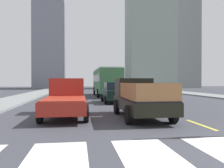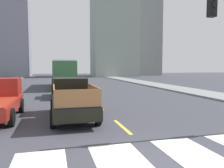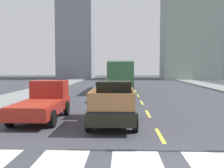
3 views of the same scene
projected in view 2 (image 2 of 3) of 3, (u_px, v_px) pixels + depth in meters
name	position (u px, v px, depth m)	size (l,w,h in m)	color
ground_plane	(168.00, 166.00, 5.87)	(160.00, 160.00, 0.00)	#3C3D45
sidewalk_right	(176.00, 88.00, 26.00)	(3.37, 110.00, 0.15)	gray
crosswalk_stripe_4	(204.00, 161.00, 6.15)	(1.46, 3.85, 0.01)	white
lane_dash_0	(122.00, 127.00, 9.72)	(0.16, 2.40, 0.01)	#DBCD43
lane_dash_1	(99.00, 107.00, 14.54)	(0.16, 2.40, 0.01)	#DBCD43
lane_dash_2	(88.00, 97.00, 19.36)	(0.16, 2.40, 0.01)	#DBCD43
lane_dash_3	(81.00, 91.00, 24.18)	(0.16, 2.40, 0.01)	#DBCD43
lane_dash_4	(76.00, 87.00, 29.00)	(0.16, 2.40, 0.01)	#DBCD43
lane_dash_5	(73.00, 84.00, 33.82)	(0.16, 2.40, 0.01)	#DBCD43
lane_dash_6	(70.00, 82.00, 38.64)	(0.16, 2.40, 0.01)	#DBCD43
lane_dash_7	(68.00, 80.00, 43.45)	(0.16, 2.40, 0.01)	#DBCD43
pickup_stakebed	(72.00, 99.00, 11.60)	(2.18, 5.20, 1.96)	black
city_bus	(63.00, 72.00, 28.01)	(2.72, 10.80, 3.32)	#396B3F
sedan_mid	(64.00, 87.00, 19.19)	(2.02, 4.40, 1.72)	black
tower_tall_centre	(114.00, 1.00, 58.18)	(11.47, 8.22, 39.23)	gray
block_mid_left	(13.00, 18.00, 58.41)	(7.79, 10.81, 30.57)	gray
block_mid_right	(142.00, 28.00, 66.95)	(10.19, 7.12, 28.41)	gray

